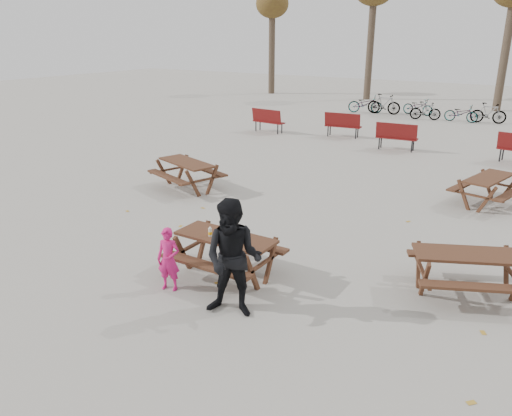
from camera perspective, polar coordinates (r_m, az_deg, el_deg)
The scene contains 13 objects.
ground at distance 9.12m, azimuth -3.41°, elevation -7.71°, with size 80.00×80.00×0.00m, color gray.
main_picnic_table at distance 8.87m, azimuth -3.49°, elevation -4.33°, with size 1.80×1.45×0.78m.
food_tray at distance 8.51m, azimuth -2.15°, elevation -3.86°, with size 0.18×0.11×0.04m, color white.
bread_roll at distance 8.49m, azimuth -2.16°, elevation -3.60°, with size 0.14×0.06×0.05m, color tan.
soda_bottle at distance 8.78m, azimuth -5.27°, elevation -2.78°, with size 0.07×0.07×0.17m.
child at distance 8.55m, azimuth -9.96°, elevation -5.80°, with size 0.40×0.27×1.11m, color #D01A6B.
adult at distance 7.55m, azimuth -2.60°, elevation -5.83°, with size 0.91×0.71×1.87m, color black.
picnic_table_east at distance 9.05m, azimuth 22.91°, elevation -6.93°, with size 1.74×1.40×0.75m, color #351D13, non-canonical shape.
picnic_table_north at distance 14.04m, azimuth -7.86°, elevation 3.72°, with size 1.84×1.48×0.79m, color #351D13, non-canonical shape.
picnic_table_far at distance 13.92m, azimuth 24.89°, elevation 1.79°, with size 1.71×1.37×0.73m, color #351D13, non-canonical shape.
park_bench_row at distance 20.17m, azimuth 13.25°, elevation 8.53°, with size 11.60×1.84×1.03m.
bicycle_row at distance 27.59m, azimuth 17.75°, elevation 10.86°, with size 8.02×2.19×1.06m.
fallen_leaves at distance 10.84m, azimuth 6.52°, elevation -3.22°, with size 11.00×11.00×0.01m, color #AD8229, non-canonical shape.
Camera 1 is at (4.81, -6.54, 4.16)m, focal length 35.00 mm.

